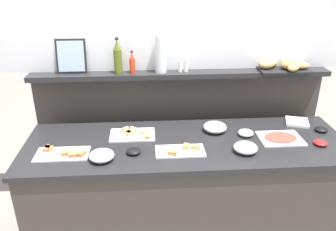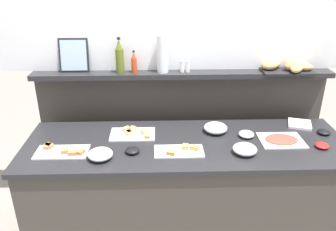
# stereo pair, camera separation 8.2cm
# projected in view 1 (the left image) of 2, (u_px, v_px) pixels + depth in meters

# --- Properties ---
(ground_plane) EXTENTS (12.00, 12.00, 0.00)m
(ground_plane) POSITION_uv_depth(u_px,v_px,m) (178.00, 195.00, 3.34)
(ground_plane) COLOR gray
(buffet_counter) EXTENTS (2.30, 0.74, 0.93)m
(buffet_counter) POSITION_uv_depth(u_px,v_px,m) (186.00, 195.00, 2.60)
(buffet_counter) COLOR #3D3833
(buffet_counter) RESTS_ON ground_plane
(back_ledge_unit) EXTENTS (2.38, 0.22, 1.30)m
(back_ledge_unit) POSITION_uv_depth(u_px,v_px,m) (179.00, 136.00, 3.01)
(back_ledge_unit) COLOR #3D3833
(back_ledge_unit) RESTS_ON ground_plane
(sandwich_platter_side) EXTENTS (0.35, 0.18, 0.04)m
(sandwich_platter_side) POSITION_uv_depth(u_px,v_px,m) (62.00, 153.00, 2.25)
(sandwich_platter_side) COLOR silver
(sandwich_platter_side) RESTS_ON buffet_counter
(sandwich_platter_rear) EXTENTS (0.33, 0.17, 0.04)m
(sandwich_platter_rear) POSITION_uv_depth(u_px,v_px,m) (181.00, 151.00, 2.29)
(sandwich_platter_rear) COLOR white
(sandwich_platter_rear) RESTS_ON buffet_counter
(sandwich_platter_front) EXTENTS (0.33, 0.21, 0.04)m
(sandwich_platter_front) POSITION_uv_depth(u_px,v_px,m) (133.00, 134.00, 2.50)
(sandwich_platter_front) COLOR white
(sandwich_platter_front) RESTS_ON buffet_counter
(cold_cuts_platter) EXTENTS (0.31, 0.24, 0.02)m
(cold_cuts_platter) POSITION_uv_depth(u_px,v_px,m) (281.00, 138.00, 2.45)
(cold_cuts_platter) COLOR silver
(cold_cuts_platter) RESTS_ON buffet_counter
(glass_bowl_large) EXTENTS (0.16, 0.16, 0.06)m
(glass_bowl_large) POSITION_uv_depth(u_px,v_px,m) (246.00, 148.00, 2.28)
(glass_bowl_large) COLOR silver
(glass_bowl_large) RESTS_ON buffet_counter
(glass_bowl_medium) EXTENTS (0.11, 0.11, 0.05)m
(glass_bowl_medium) POSITION_uv_depth(u_px,v_px,m) (246.00, 133.00, 2.49)
(glass_bowl_medium) COLOR silver
(glass_bowl_medium) RESTS_ON buffet_counter
(glass_bowl_small) EXTENTS (0.18, 0.18, 0.07)m
(glass_bowl_small) POSITION_uv_depth(u_px,v_px,m) (215.00, 127.00, 2.55)
(glass_bowl_small) COLOR silver
(glass_bowl_small) RESTS_ON buffet_counter
(glass_bowl_extra) EXTENTS (0.16, 0.16, 0.07)m
(glass_bowl_extra) POSITION_uv_depth(u_px,v_px,m) (102.00, 156.00, 2.18)
(glass_bowl_extra) COLOR silver
(glass_bowl_extra) RESTS_ON buffet_counter
(condiment_bowl_dark) EXTENTS (0.09, 0.09, 0.03)m
(condiment_bowl_dark) POSITION_uv_depth(u_px,v_px,m) (320.00, 143.00, 2.37)
(condiment_bowl_dark) COLOR red
(condiment_bowl_dark) RESTS_ON buffet_counter
(condiment_bowl_teal) EXTENTS (0.10, 0.10, 0.03)m
(condiment_bowl_teal) POSITION_uv_depth(u_px,v_px,m) (321.00, 129.00, 2.56)
(condiment_bowl_teal) COLOR black
(condiment_bowl_teal) RESTS_ON buffet_counter
(condiment_bowl_cream) EXTENTS (0.10, 0.10, 0.03)m
(condiment_bowl_cream) POSITION_uv_depth(u_px,v_px,m) (134.00, 151.00, 2.26)
(condiment_bowl_cream) COLOR black
(condiment_bowl_cream) RESTS_ON buffet_counter
(napkin_stack) EXTENTS (0.22, 0.22, 0.02)m
(napkin_stack) POSITION_uv_depth(u_px,v_px,m) (297.00, 122.00, 2.69)
(napkin_stack) COLOR white
(napkin_stack) RESTS_ON buffet_counter
(olive_oil_bottle) EXTENTS (0.06, 0.06, 0.28)m
(olive_oil_bottle) POSITION_uv_depth(u_px,v_px,m) (118.00, 58.00, 2.59)
(olive_oil_bottle) COLOR #56661E
(olive_oil_bottle) RESTS_ON back_ledge_unit
(hot_sauce_bottle) EXTENTS (0.04, 0.04, 0.18)m
(hot_sauce_bottle) POSITION_uv_depth(u_px,v_px,m) (132.00, 63.00, 2.62)
(hot_sauce_bottle) COLOR red
(hot_sauce_bottle) RESTS_ON back_ledge_unit
(salt_shaker) EXTENTS (0.03, 0.03, 0.09)m
(salt_shaker) POSITION_uv_depth(u_px,v_px,m) (180.00, 66.00, 2.66)
(salt_shaker) COLOR white
(salt_shaker) RESTS_ON back_ledge_unit
(pepper_shaker) EXTENTS (0.03, 0.03, 0.09)m
(pepper_shaker) POSITION_uv_depth(u_px,v_px,m) (186.00, 66.00, 2.66)
(pepper_shaker) COLOR white
(pepper_shaker) RESTS_ON back_ledge_unit
(bread_basket) EXTENTS (0.42, 0.31, 0.08)m
(bread_basket) POSITION_uv_depth(u_px,v_px,m) (283.00, 65.00, 2.71)
(bread_basket) COLOR black
(bread_basket) RESTS_ON back_ledge_unit
(framed_picture) EXTENTS (0.23, 0.06, 0.26)m
(framed_picture) POSITION_uv_depth(u_px,v_px,m) (71.00, 56.00, 2.61)
(framed_picture) COLOR black
(framed_picture) RESTS_ON back_ledge_unit
(water_carafe) EXTENTS (0.09, 0.09, 0.29)m
(water_carafe) POSITION_uv_depth(u_px,v_px,m) (161.00, 54.00, 2.61)
(water_carafe) COLOR silver
(water_carafe) RESTS_ON back_ledge_unit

